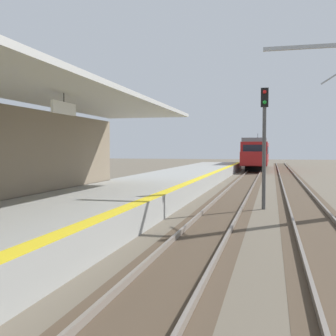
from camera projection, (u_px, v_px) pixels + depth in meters
The scene contains 5 objects.
station_platform at pixel (97, 206), 15.52m from camera, with size 5.00×80.00×0.91m.
track_pair_nearest_platform at pixel (226, 207), 18.34m from camera, with size 2.34×120.00×0.16m.
track_pair_middle at pixel (307, 209), 17.51m from camera, with size 2.34×120.00×0.16m.
approaching_train at pixel (257, 152), 53.69m from camera, with size 2.93×19.60×4.76m.
rail_signal_post at pixel (264, 135), 17.77m from camera, with size 0.32×0.34×5.20m.
Camera 1 is at (3.85, 1.68, 2.59)m, focal length 44.40 mm.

